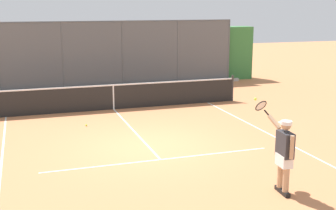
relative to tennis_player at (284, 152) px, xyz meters
name	(u,v)px	position (x,y,z in m)	size (l,w,h in m)	color
ground_plane	(148,146)	(1.81, -3.97, -0.91)	(60.00, 60.00, 0.00)	#C67A4C
court_line_markings	(163,162)	(1.81, -2.59, -0.91)	(7.79, 10.89, 0.01)	white
fence_backdrop	(91,58)	(1.81, -13.99, 0.46)	(16.98, 1.37, 3.16)	#565B60
tennis_net	(113,97)	(1.81, -8.76, -0.42)	(10.01, 0.09, 1.07)	#2D2D2D
tennis_player	(284,152)	(0.00, 0.00, 0.00)	(0.41, 1.36, 1.87)	black
tennis_ball_by_sideline	(86,125)	(3.15, -6.67, -0.88)	(0.07, 0.07, 0.07)	#D6E042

